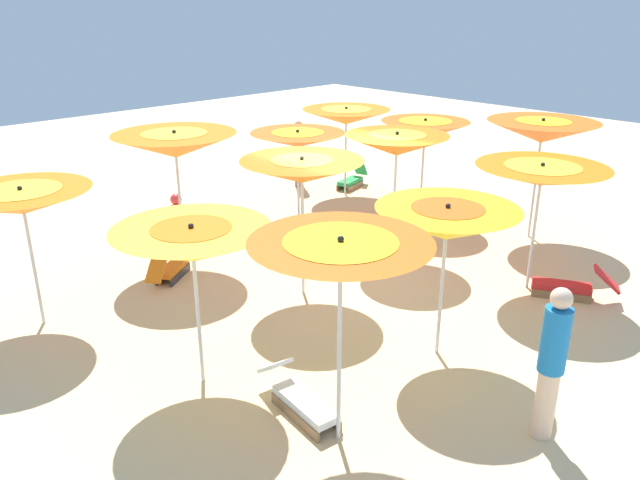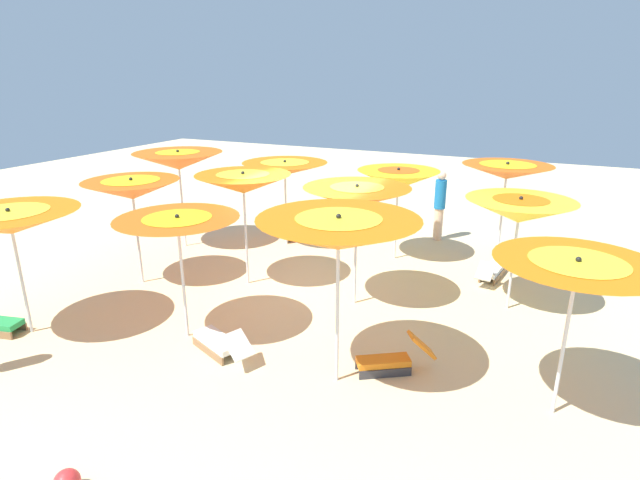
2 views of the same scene
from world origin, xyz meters
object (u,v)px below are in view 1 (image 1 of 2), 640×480
Objects in this scene: beach_umbrella_9 at (175,145)px; beach_ball at (176,199)px; beach_umbrella_0 at (340,256)px; lounger_3 at (569,286)px; beachgoer_0 at (299,152)px; beach_umbrella_5 at (302,171)px; beach_umbrella_11 at (346,116)px; beach_umbrella_7 at (425,129)px; lounger_0 at (170,269)px; beach_umbrella_6 at (397,145)px; beach_umbrella_2 at (541,175)px; beach_umbrella_8 at (22,201)px; beachgoer_1 at (552,361)px; lounger_4 at (301,399)px; beach_umbrella_3 at (542,131)px; lounger_2 at (352,180)px; beach_umbrella_4 at (192,244)px; beach_umbrella_10 at (298,139)px; beach_umbrella_1 at (447,223)px; lounger_1 at (262,226)px.

beach_ball is (1.80, 3.20, -2.15)m from beach_umbrella_9.
beach_umbrella_0 is 9.75m from beach_ball.
beachgoer_0 is (1.26, 8.18, 0.72)m from lounger_3.
beach_umbrella_5 is 5.91m from beach_umbrella_11.
beachgoer_0 is at bearing 93.14° from beach_umbrella_7.
lounger_0 is at bearing 79.76° from beach_umbrella_0.
beach_umbrella_6 is 4.77m from lounger_0.
beach_umbrella_5 is (-2.97, 2.61, 0.13)m from beach_umbrella_2.
beach_umbrella_11 is (8.41, 1.48, 0.02)m from beach_umbrella_8.
beach_umbrella_6 reaches higher than beachgoer_1.
beach_umbrella_8 reaches higher than lounger_0.
beachgoer_1 reaches higher than lounger_4.
lounger_4 is at bearing -171.91° from beach_umbrella_3.
beach_umbrella_3 is 6.47m from beachgoer_0.
beach_umbrella_9 is at bearing -170.31° from beach_umbrella_11.
lounger_2 is at bearing 42.22° from beach_umbrella_0.
lounger_3 is at bearing -46.57° from beach_umbrella_5.
beach_umbrella_4 is (-0.46, 2.06, -0.33)m from beach_umbrella_0.
lounger_2 reaches higher than beach_ball.
beach_umbrella_3 is 6.91m from beachgoer_1.
beach_ball is at bearing -15.61° from lounger_3.
beach_umbrella_6 is at bearing -17.98° from beach_umbrella_8.
beach_umbrella_9 reaches higher than beach_ball.
lounger_3 is (-2.20, -7.10, -0.00)m from lounger_2.
beach_umbrella_0 is at bearing -149.37° from beach_umbrella_7.
beach_umbrella_2 is at bearing -80.02° from lounger_0.
beach_umbrella_0 reaches higher than beach_umbrella_7.
beachgoer_0 is at bearing 47.47° from beach_umbrella_10.
lounger_4 is (-2.34, 0.34, -1.78)m from beach_umbrella_1.
lounger_2 is at bearing -18.32° from lounger_0.
beach_umbrella_2 is 1.64× the size of lounger_3.
beach_umbrella_7 reaches higher than lounger_3.
beach_umbrella_7 is (7.36, 2.02, 0.11)m from beach_umbrella_4.
beach_umbrella_0 is 1.86× the size of lounger_1.
beach_umbrella_6 reaches higher than beachgoer_0.
beach_umbrella_8 is 1.62× the size of lounger_3.
beach_umbrella_10 is at bearing -157.85° from beach_umbrella_11.
beach_umbrella_10 is (2.14, 2.46, -0.18)m from beach_umbrella_5.
beach_umbrella_10 reaches higher than lounger_2.
beach_umbrella_1 is 1.19× the size of beachgoer_1.
lounger_2 is at bearing 69.96° from beach_umbrella_2.
beach_umbrella_2 is 5.59m from lounger_4.
beach_umbrella_4 is at bearing -153.46° from lounger_4.
lounger_4 is (-7.04, -5.97, -1.82)m from beach_umbrella_11.
beach_umbrella_11 is 9.86m from beachgoer_1.
beach_umbrella_6 is (2.42, 2.84, 0.23)m from beach_umbrella_1.
lounger_3 is at bearing -78.98° from beach_umbrella_6.
beach_ball is at bearing 126.19° from beach_umbrella_7.
beach_umbrella_0 is 10.51m from lounger_2.
beach_umbrella_9 is at bearing 10.49° from beach_umbrella_8.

